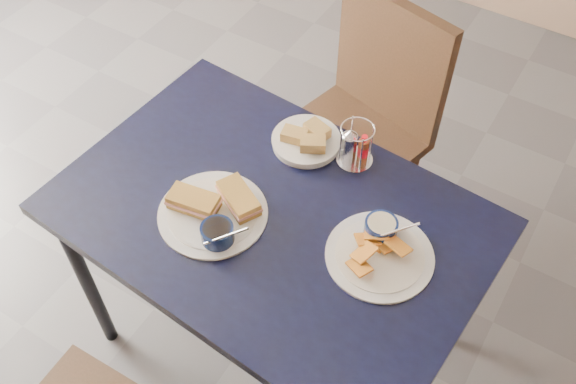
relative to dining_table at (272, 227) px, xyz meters
The scene contains 7 objects.
ground 0.70m from the dining_table, 117.17° to the right, with size 6.00×6.00×0.00m, color #4B4A4F.
dining_table is the anchor object (origin of this frame).
chair_far 0.71m from the dining_table, 94.43° to the left, with size 0.55×0.54×0.97m.
sandwich_plate 0.18m from the dining_table, 144.49° to the right, with size 0.32×0.31×0.12m.
plantain_plate 0.33m from the dining_table, ahead, with size 0.29×0.29×0.12m.
bread_basket 0.30m from the dining_table, 99.89° to the left, with size 0.21×0.21×0.07m.
condiment_caddy 0.34m from the dining_table, 71.44° to the left, with size 0.11×0.11×0.14m.
Camera 1 is at (0.69, -0.75, 2.18)m, focal length 40.00 mm.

